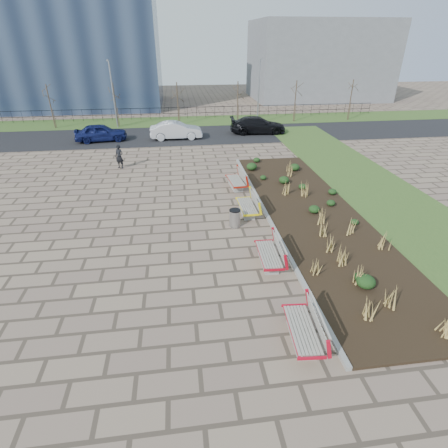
{
  "coord_description": "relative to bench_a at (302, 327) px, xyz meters",
  "views": [
    {
      "loc": [
        -0.2,
        -9.83,
        7.82
      ],
      "look_at": [
        1.5,
        3.0,
        0.9
      ],
      "focal_mm": 28.0,
      "sensor_mm": 36.0,
      "label": 1
    }
  ],
  "objects": [
    {
      "name": "tree_c",
      "position": [
        -3.0,
        29.28,
        1.54
      ],
      "size": [
        1.4,
        1.4,
        4.0
      ],
      "primitive_type": null,
      "color": "#4C3D2D",
      "rests_on": "grass_verge_far"
    },
    {
      "name": "car_blue",
      "position": [
        -9.63,
        23.69,
        0.24
      ],
      "size": [
        4.4,
        2.22,
        1.44
      ],
      "primitive_type": "imported",
      "rotation": [
        0.0,
        0.0,
        1.7
      ],
      "color": "#12194F",
      "rests_on": "road"
    },
    {
      "name": "building_grey",
      "position": [
        17.0,
        44.78,
        4.5
      ],
      "size": [
        18.0,
        12.0,
        10.0
      ],
      "primitive_type": "cube",
      "color": "slate",
      "rests_on": "ground"
    },
    {
      "name": "car_silver",
      "position": [
        -3.31,
        23.64,
        0.25
      ],
      "size": [
        4.45,
        1.62,
        1.46
      ],
      "primitive_type": "imported",
      "rotation": [
        0.0,
        0.0,
        1.59
      ],
      "color": "silver",
      "rests_on": "road"
    },
    {
      "name": "planting_curb",
      "position": [
        0.92,
        7.78,
        -0.42
      ],
      "size": [
        0.16,
        18.0,
        0.15
      ],
      "primitive_type": "cube",
      "color": "gray",
      "rests_on": "ground"
    },
    {
      "name": "railing_fence",
      "position": [
        -3.0,
        32.28,
        0.14
      ],
      "size": [
        44.0,
        0.1,
        1.2
      ],
      "primitive_type": null,
      "color": "black",
      "rests_on": "grass_verge_far"
    },
    {
      "name": "grass_verge_far",
      "position": [
        -3.0,
        30.78,
        -0.48
      ],
      "size": [
        80.0,
        5.0,
        0.04
      ],
      "primitive_type": "cube",
      "color": "#33511E",
      "rests_on": "ground"
    },
    {
      "name": "tree_d",
      "position": [
        3.0,
        29.28,
        1.54
      ],
      "size": [
        1.4,
        1.4,
        4.0
      ],
      "primitive_type": null,
      "color": "#4C3D2D",
      "rests_on": "grass_verge_far"
    },
    {
      "name": "lamp_east",
      "position": [
        5.0,
        28.78,
        2.54
      ],
      "size": [
        0.24,
        0.6,
        6.0
      ],
      "primitive_type": null,
      "color": "gray",
      "rests_on": "grass_verge_far"
    },
    {
      "name": "pedestrian",
      "position": [
        -7.16,
        16.36,
        0.3
      ],
      "size": [
        0.69,
        0.59,
        1.6
      ],
      "primitive_type": "imported",
      "rotation": [
        0.0,
        0.0,
        -0.42
      ],
      "color": "black",
      "rests_on": "ground"
    },
    {
      "name": "bench_c",
      "position": [
        0.0,
        8.4,
        0.0
      ],
      "size": [
        0.93,
        2.11,
        1.0
      ],
      "primitive_type": null,
      "rotation": [
        0.0,
        0.0,
        0.01
      ],
      "color": "yellow",
      "rests_on": "ground"
    },
    {
      "name": "ground",
      "position": [
        -3.0,
        2.78,
        -0.5
      ],
      "size": [
        120.0,
        120.0,
        0.0
      ],
      "primitive_type": "plane",
      "color": "#7F6B57",
      "rests_on": "ground"
    },
    {
      "name": "tree_a",
      "position": [
        -15.0,
        29.28,
        1.54
      ],
      "size": [
        1.4,
        1.4,
        4.0
      ],
      "primitive_type": null,
      "color": "#4C3D2D",
      "rests_on": "grass_verge_far"
    },
    {
      "name": "tree_e",
      "position": [
        9.0,
        29.28,
        1.54
      ],
      "size": [
        1.4,
        1.4,
        4.0
      ],
      "primitive_type": null,
      "color": "#4C3D2D",
      "rests_on": "grass_verge_far"
    },
    {
      "name": "road",
      "position": [
        -3.0,
        24.78,
        -0.49
      ],
      "size": [
        80.0,
        7.0,
        0.02
      ],
      "primitive_type": "cube",
      "color": "black",
      "rests_on": "ground"
    },
    {
      "name": "grass_verge_near",
      "position": [
        8.0,
        7.78,
        -0.48
      ],
      "size": [
        5.0,
        38.0,
        0.04
      ],
      "primitive_type": "cube",
      "color": "#33511E",
      "rests_on": "ground"
    },
    {
      "name": "litter_bin",
      "position": [
        -0.81,
        7.16,
        -0.09
      ],
      "size": [
        0.51,
        0.51,
        0.83
      ],
      "primitive_type": "cylinder",
      "color": "#B2B2B7",
      "rests_on": "ground"
    },
    {
      "name": "tree_f",
      "position": [
        15.0,
        29.28,
        1.54
      ],
      "size": [
        1.4,
        1.4,
        4.0
      ],
      "primitive_type": null,
      "color": "#4C3D2D",
      "rests_on": "grass_verge_far"
    },
    {
      "name": "car_black",
      "position": [
        4.13,
        24.71,
        0.25
      ],
      "size": [
        5.18,
        2.39,
        1.46
      ],
      "primitive_type": "imported",
      "rotation": [
        0.0,
        0.0,
        1.5
      ],
      "color": "black",
      "rests_on": "road"
    },
    {
      "name": "bench_d",
      "position": [
        0.0,
        11.89,
        0.0
      ],
      "size": [
        1.07,
        2.17,
        1.0
      ],
      "primitive_type": null,
      "rotation": [
        0.0,
        0.0,
        0.08
      ],
      "color": "#AA190B",
      "rests_on": "ground"
    },
    {
      "name": "lamp_west",
      "position": [
        -9.0,
        28.78,
        2.54
      ],
      "size": [
        0.24,
        0.6,
        6.0
      ],
      "primitive_type": null,
      "color": "gray",
      "rests_on": "grass_verge_far"
    },
    {
      "name": "tree_b",
      "position": [
        -9.0,
        29.28,
        1.54
      ],
      "size": [
        1.4,
        1.4,
        4.0
      ],
      "primitive_type": null,
      "color": "#4C3D2D",
      "rests_on": "grass_verge_far"
    },
    {
      "name": "bench_b",
      "position": [
        0.0,
        3.96,
        0.0
      ],
      "size": [
        0.98,
        2.13,
        1.0
      ],
      "primitive_type": null,
      "rotation": [
        0.0,
        0.0,
        -0.04
      ],
      "color": "#B50C1E",
      "rests_on": "ground"
    },
    {
      "name": "planting_bed",
      "position": [
        3.25,
        7.78,
        -0.45
      ],
      "size": [
        4.5,
        18.0,
        0.1
      ],
      "primitive_type": "cube",
      "color": "black",
      "rests_on": "ground"
    },
    {
      "name": "bench_a",
      "position": [
        0.0,
        0.0,
        0.0
      ],
      "size": [
        1.06,
        2.16,
        1.0
      ],
      "primitive_type": null,
      "rotation": [
        0.0,
        0.0,
        -0.08
      ],
      "color": "red",
      "rests_on": "ground"
    }
  ]
}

